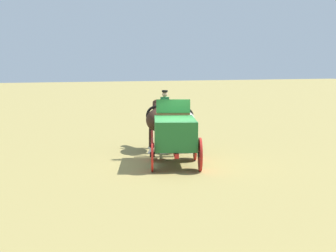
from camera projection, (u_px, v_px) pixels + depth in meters
name	position (u px, v px, depth m)	size (l,w,h in m)	color
ground_plane	(175.00, 165.00, 20.73)	(220.00, 220.00, 0.00)	#9E8C4C
show_wagon	(174.00, 134.00, 20.73)	(5.75, 3.30, 2.82)	#236B2D
draft_horse_near	(157.00, 121.00, 24.35)	(3.07, 1.84, 2.21)	#331E14
draft_horse_off	(185.00, 121.00, 24.42)	(3.01, 1.76, 2.18)	#9E998E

